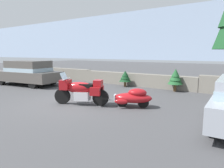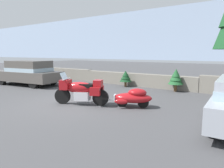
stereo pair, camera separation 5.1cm
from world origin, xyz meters
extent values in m
plane|color=#424244|center=(0.00, 0.00, 0.00)|extent=(80.00, 80.00, 0.00)
cube|color=slate|center=(-8.00, 5.93, 0.43)|extent=(8.00, 0.51, 0.86)
cube|color=slate|center=(0.00, 5.85, 0.41)|extent=(8.00, 0.52, 0.81)
cylinder|color=black|center=(-0.13, -0.23, 0.33)|extent=(0.66, 0.39, 0.66)
cylinder|color=black|center=(1.38, 0.44, 0.33)|extent=(0.66, 0.39, 0.66)
cube|color=silver|center=(0.67, 0.12, 0.38)|extent=(0.73, 0.64, 0.36)
ellipsoid|color=maroon|center=(0.58, 0.08, 0.71)|extent=(1.28, 0.89, 0.48)
cube|color=maroon|center=(0.01, -0.17, 0.83)|extent=(0.54, 0.62, 0.40)
cube|color=#9EB7C6|center=(-0.04, -0.19, 1.16)|extent=(0.35, 0.48, 0.34)
cube|color=black|center=(0.86, 0.20, 0.81)|extent=(0.66, 0.56, 0.16)
cube|color=maroon|center=(1.29, 0.40, 0.91)|extent=(0.45, 0.50, 0.28)
cube|color=maroon|center=(1.37, 0.10, 0.63)|extent=(0.43, 0.31, 0.32)
cube|color=maroon|center=(1.12, 0.65, 0.63)|extent=(0.43, 0.31, 0.32)
cylinder|color=silver|center=(0.06, -0.15, 1.06)|extent=(0.32, 0.66, 0.04)
cylinder|color=silver|center=(-0.08, -0.21, 0.58)|extent=(0.26, 0.17, 0.54)
cylinder|color=black|center=(2.20, 0.80, 0.22)|extent=(0.44, 0.27, 0.44)
cylinder|color=black|center=(2.95, 1.13, 0.22)|extent=(0.44, 0.27, 0.44)
ellipsoid|color=maroon|center=(2.57, 0.96, 0.38)|extent=(1.65, 1.23, 0.40)
ellipsoid|color=maroon|center=(2.74, 1.04, 0.60)|extent=(0.88, 0.80, 0.32)
cube|color=silver|center=(1.92, 0.68, 0.36)|extent=(0.18, 0.32, 0.24)
ellipsoid|color=maroon|center=(2.33, 0.50, 0.28)|extent=(0.53, 0.34, 0.20)
ellipsoid|color=maroon|center=(2.07, 1.09, 0.28)|extent=(0.53, 0.34, 0.20)
cylinder|color=silver|center=(1.57, 0.52, 0.27)|extent=(0.66, 0.33, 0.05)
cylinder|color=black|center=(-7.50, 0.97, 0.34)|extent=(0.70, 0.31, 0.68)
cylinder|color=black|center=(-7.74, 2.61, 0.34)|extent=(0.70, 0.31, 0.68)
cylinder|color=black|center=(-4.56, 1.39, 0.34)|extent=(0.70, 0.31, 0.68)
cylinder|color=black|center=(-4.79, 3.03, 0.34)|extent=(0.70, 0.31, 0.68)
cube|color=#514C47|center=(-6.15, 2.00, 0.61)|extent=(5.03, 2.61, 0.64)
cube|color=#514C47|center=(-5.91, 2.03, 1.28)|extent=(2.86, 2.07, 0.70)
cube|color=#9EB7C6|center=(-5.91, 2.03, 1.05)|extent=(2.91, 2.12, 0.24)
cylinder|color=black|center=(5.52, 2.42, 0.34)|extent=(0.25, 0.69, 0.68)
cylinder|color=black|center=(5.66, -0.37, 0.34)|extent=(0.25, 0.69, 0.68)
cylinder|color=brown|center=(2.86, 5.30, 0.18)|extent=(0.16, 0.16, 0.37)
cone|color=#1E5128|center=(2.86, 5.30, 0.71)|extent=(0.82, 0.82, 0.58)
cone|color=#1E5128|center=(2.86, 5.30, 0.88)|extent=(0.64, 0.64, 0.51)
cone|color=#1E5128|center=(2.86, 5.30, 1.05)|extent=(0.45, 0.45, 0.44)
cylinder|color=brown|center=(-0.31, 5.18, 0.15)|extent=(0.15, 0.15, 0.29)
cone|color=#143D1E|center=(-0.31, 5.18, 0.57)|extent=(0.77, 0.77, 0.47)
cone|color=#143D1E|center=(-0.31, 5.18, 0.71)|extent=(0.60, 0.60, 0.41)
cone|color=#143D1E|center=(-0.31, 5.18, 0.85)|extent=(0.42, 0.42, 0.35)
camera|label=1|loc=(6.38, -5.97, 2.11)|focal=32.81mm
camera|label=2|loc=(6.42, -5.94, 2.11)|focal=32.81mm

